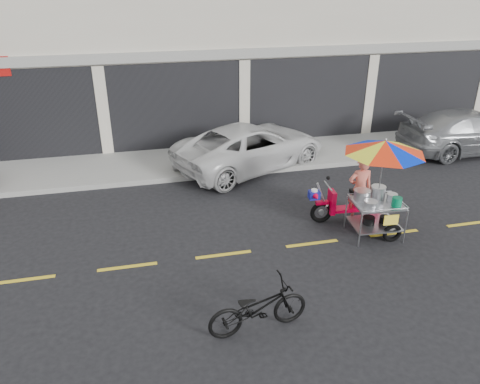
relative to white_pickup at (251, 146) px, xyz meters
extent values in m
plane|color=black|center=(0.24, -4.64, -0.67)|extent=(90.00, 90.00, 0.00)
cube|color=gray|center=(0.24, 0.86, -0.59)|extent=(45.00, 3.00, 0.15)
cube|color=beige|center=(0.24, 5.86, 3.33)|extent=(36.00, 8.00, 8.00)
cube|color=black|center=(0.24, 1.83, 0.78)|extent=(35.28, 0.06, 2.90)
cube|color=gray|center=(0.24, 1.81, 2.43)|extent=(36.00, 0.12, 0.30)
cube|color=gold|center=(0.24, -4.64, -0.66)|extent=(42.00, 0.10, 0.01)
imported|color=silver|center=(0.00, 0.00, 0.00)|extent=(5.29, 3.98, 1.33)
imported|color=gray|center=(7.34, -0.28, 0.02)|extent=(4.81, 2.08, 1.38)
imported|color=black|center=(-1.64, -7.00, -0.21)|extent=(1.79, 0.80, 0.91)
torus|color=black|center=(0.79, -3.76, -0.40)|extent=(0.55, 0.14, 0.54)
torus|color=black|center=(2.21, -3.86, -0.40)|extent=(0.55, 0.14, 0.54)
cylinder|color=#9EA0A5|center=(0.79, -3.76, -0.40)|extent=(0.14, 0.07, 0.13)
cylinder|color=#9EA0A5|center=(2.21, -3.86, -0.40)|extent=(0.14, 0.07, 0.13)
cube|color=red|center=(0.79, -3.76, -0.14)|extent=(0.31, 0.13, 0.08)
cylinder|color=#9EA0A5|center=(0.79, -3.76, 0.00)|extent=(0.35, 0.07, 0.77)
cube|color=red|center=(1.02, -3.78, -0.14)|extent=(0.14, 0.33, 0.57)
cube|color=red|center=(1.45, -3.81, -0.36)|extent=(0.78, 0.32, 0.08)
cube|color=red|center=(1.88, -3.84, -0.14)|extent=(0.73, 0.29, 0.38)
cube|color=black|center=(1.78, -3.83, 0.07)|extent=(0.63, 0.27, 0.10)
cylinder|color=#9EA0A5|center=(0.90, -3.77, 0.28)|extent=(0.07, 0.52, 0.03)
sphere|color=black|center=(0.97, -3.58, 0.40)|extent=(0.10, 0.10, 0.10)
cylinder|color=white|center=(0.90, -3.77, -0.21)|extent=(0.12, 0.12, 0.05)
cube|color=navy|center=(0.58, -3.75, 0.07)|extent=(0.26, 0.23, 0.19)
cylinder|color=white|center=(0.58, -3.75, 0.19)|extent=(0.16, 0.16, 0.05)
cone|color=red|center=(0.57, -3.91, 0.09)|extent=(0.18, 0.22, 0.17)
torus|color=black|center=(1.99, -4.94, -0.46)|extent=(0.44, 0.12, 0.44)
cylinder|color=#9EA0A5|center=(1.18, -4.98, -0.26)|extent=(0.04, 0.04, 0.81)
cylinder|color=#9EA0A5|center=(1.24, -4.13, -0.26)|extent=(0.04, 0.04, 0.81)
cylinder|color=#9EA0A5|center=(2.23, -5.05, -0.26)|extent=(0.04, 0.04, 0.81)
cylinder|color=#9EA0A5|center=(2.28, -4.20, -0.26)|extent=(0.04, 0.04, 0.81)
cube|color=#9EA0A5|center=(1.73, -4.59, -0.38)|extent=(1.10, 0.92, 0.03)
cube|color=#9EA0A5|center=(1.73, -4.59, 0.14)|extent=(1.10, 0.92, 0.04)
cylinder|color=#9EA0A5|center=(1.70, -5.02, 0.20)|extent=(1.05, 0.09, 0.02)
cylinder|color=#9EA0A5|center=(1.76, -4.16, 0.20)|extent=(1.05, 0.09, 0.02)
cylinder|color=#9EA0A5|center=(1.21, -4.55, 0.20)|extent=(0.08, 0.86, 0.02)
cylinder|color=#9EA0A5|center=(2.25, -4.62, 0.20)|extent=(0.08, 0.86, 0.02)
cylinder|color=#9EA0A5|center=(1.76, -4.16, -0.38)|extent=(0.09, 0.71, 0.04)
cylinder|color=#9EA0A5|center=(1.76, -4.16, 0.09)|extent=(0.09, 0.71, 0.04)
cube|color=yellow|center=(1.84, -5.05, -0.05)|extent=(0.33, 0.04, 0.24)
cylinder|color=#B7B7BC|center=(1.46, -4.38, 0.27)|extent=(0.39, 0.39, 0.21)
cylinder|color=#B7B7BC|center=(1.84, -4.39, 0.29)|extent=(0.34, 0.34, 0.27)
cylinder|color=#B7B7BC|center=(2.10, -4.57, 0.23)|extent=(0.25, 0.25, 0.14)
cylinder|color=#B7B7BC|center=(1.48, -4.74, 0.22)|extent=(0.31, 0.31, 0.12)
cylinder|color=#067347|center=(2.05, -4.85, 0.26)|extent=(0.22, 0.22, 0.21)
cylinder|color=black|center=(1.59, -4.58, -0.28)|extent=(0.28, 0.28, 0.17)
cylinder|color=black|center=(1.97, -4.60, -0.29)|extent=(0.24, 0.24, 0.15)
cylinder|color=#9EA0A5|center=(1.79, -4.50, 0.85)|extent=(0.02, 0.02, 1.43)
sphere|color=#9EA0A5|center=(1.79, -4.50, 1.59)|extent=(0.06, 0.06, 0.06)
imported|color=#E06A58|center=(1.69, -3.82, 0.14)|extent=(0.61, 0.42, 1.61)
camera|label=1|loc=(-3.31, -12.91, 4.83)|focal=35.00mm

